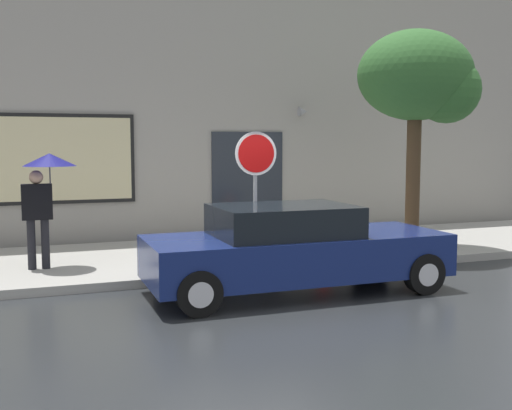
{
  "coord_description": "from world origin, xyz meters",
  "views": [
    {
      "loc": [
        -3.11,
        -8.69,
        2.34
      ],
      "look_at": [
        0.75,
        1.8,
        1.2
      ],
      "focal_mm": 43.04,
      "sensor_mm": 36.0,
      "label": 1
    }
  ],
  "objects_px": {
    "stop_sign": "(256,172)",
    "fire_hydrant": "(324,236)",
    "parked_car": "(294,249)",
    "pedestrian_with_umbrella": "(45,180)",
    "street_tree": "(422,80)"
  },
  "relations": [
    {
      "from": "parked_car",
      "to": "fire_hydrant",
      "type": "distance_m",
      "value": 2.72
    },
    {
      "from": "fire_hydrant",
      "to": "street_tree",
      "type": "xyz_separation_m",
      "value": [
        2.03,
        -0.23,
        3.09
      ]
    },
    {
      "from": "parked_car",
      "to": "street_tree",
      "type": "relative_size",
      "value": 1.06
    },
    {
      "from": "stop_sign",
      "to": "fire_hydrant",
      "type": "bearing_deg",
      "value": 24.81
    },
    {
      "from": "parked_car",
      "to": "street_tree",
      "type": "height_order",
      "value": "street_tree"
    },
    {
      "from": "parked_car",
      "to": "pedestrian_with_umbrella",
      "type": "height_order",
      "value": "pedestrian_with_umbrella"
    },
    {
      "from": "pedestrian_with_umbrella",
      "to": "stop_sign",
      "type": "height_order",
      "value": "stop_sign"
    },
    {
      "from": "fire_hydrant",
      "to": "pedestrian_with_umbrella",
      "type": "height_order",
      "value": "pedestrian_with_umbrella"
    },
    {
      "from": "parked_car",
      "to": "stop_sign",
      "type": "bearing_deg",
      "value": 95.69
    },
    {
      "from": "fire_hydrant",
      "to": "stop_sign",
      "type": "bearing_deg",
      "value": -155.19
    },
    {
      "from": "fire_hydrant",
      "to": "street_tree",
      "type": "distance_m",
      "value": 3.71
    },
    {
      "from": "stop_sign",
      "to": "street_tree",
      "type": "bearing_deg",
      "value": 8.71
    },
    {
      "from": "fire_hydrant",
      "to": "pedestrian_with_umbrella",
      "type": "relative_size",
      "value": 0.36
    },
    {
      "from": "pedestrian_with_umbrella",
      "to": "parked_car",
      "type": "bearing_deg",
      "value": -34.86
    },
    {
      "from": "street_tree",
      "to": "stop_sign",
      "type": "distance_m",
      "value": 4.21
    }
  ]
}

